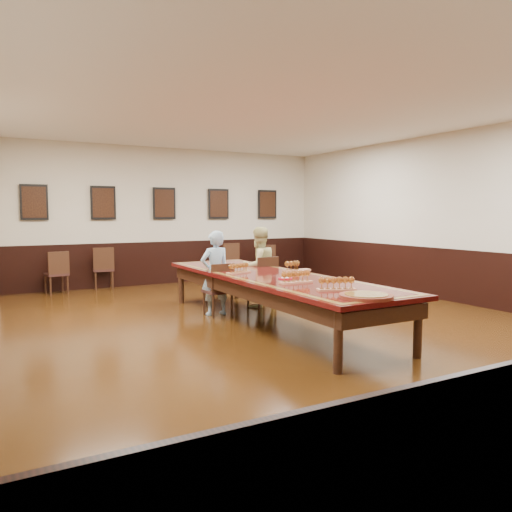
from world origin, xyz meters
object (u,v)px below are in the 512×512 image
person_man (215,273)px  carved_platter (366,296)px  person_woman (259,267)px  spare_chair_c (227,262)px  conference_table (272,284)px  chair_man (218,289)px  spare_chair_b (103,268)px  chair_woman (262,282)px  spare_chair_d (265,262)px  spare_chair_a (56,273)px

person_man → carved_platter: person_man is taller
carved_platter → person_woman: bearing=79.7°
spare_chair_c → conference_table: 4.78m
chair_man → spare_chair_b: bearing=-77.9°
person_woman → carved_platter: (-0.65, -3.57, 0.06)m
chair_woman → conference_table: (-0.53, -1.25, 0.15)m
chair_man → spare_chair_d: 4.56m
spare_chair_a → spare_chair_d: size_ratio=1.01×
spare_chair_a → person_man: size_ratio=0.64×
chair_man → chair_woman: chair_woman is taller
spare_chair_b → conference_table: spare_chair_b is taller
spare_chair_b → spare_chair_d: 3.94m
spare_chair_c → conference_table: spare_chair_c is taller
spare_chair_b → person_man: 3.88m
spare_chair_c → person_man: bearing=58.0°
spare_chair_c → conference_table: size_ratio=0.19×
chair_man → conference_table: (0.45, -0.97, 0.18)m
spare_chair_a → person_woman: (2.99, -3.24, 0.27)m
chair_woman → person_woman: (-0.01, 0.10, 0.26)m
chair_woman → carved_platter: 3.55m
spare_chair_b → person_man: bearing=111.9°
spare_chair_a → conference_table: size_ratio=0.18×
chair_man → spare_chair_d: bearing=-132.4°
chair_woman → person_man: 1.03m
carved_platter → spare_chair_d: bearing=68.9°
person_woman → spare_chair_c: bearing=-111.1°
carved_platter → chair_woman: bearing=79.3°
spare_chair_a → carved_platter: 7.20m
spare_chair_d → conference_table: spare_chair_d is taller
spare_chair_d → spare_chair_a: bearing=3.7°
spare_chair_a → spare_chair_c: 3.90m
spare_chair_a → spare_chair_c: bearing=170.3°
spare_chair_b → conference_table: size_ratio=0.19×
spare_chair_c → person_woman: (-0.92, -3.21, 0.24)m
spare_chair_a → carved_platter: bearing=99.7°
carved_platter → person_man: bearing=95.7°
spare_chair_d → person_man: 4.50m
chair_woman → spare_chair_d: size_ratio=1.04×
person_woman → carved_platter: size_ratio=2.19×
spare_chair_b → spare_chair_c: 2.92m
spare_chair_a → chair_woman: bearing=122.6°
chair_man → person_man: bearing=-90.0°
chair_man → spare_chair_d: (2.91, 3.51, 0.00)m
chair_man → spare_chair_b: (-1.02, 3.84, 0.03)m
chair_woman → spare_chair_b: bearing=-65.9°
spare_chair_b → carved_platter: size_ratio=1.42×
chair_man → person_woman: size_ratio=0.61×
conference_table → carved_platter: carved_platter is taller
chair_woman → person_woman: 0.28m
chair_man → person_man: size_ratio=0.63×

